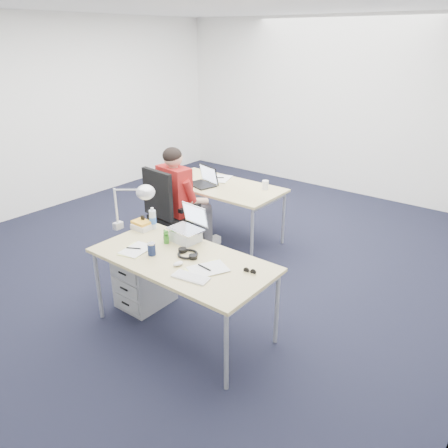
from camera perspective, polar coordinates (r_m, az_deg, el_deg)
The scene contains 24 objects.
floor at distance 5.27m, azimuth -3.44°, elevation -4.66°, with size 7.00×7.00×0.00m, color black.
room at distance 4.72m, azimuth -3.95°, elevation 14.05°, with size 6.02×7.02×2.80m.
desk_near at distance 3.77m, azimuth -5.48°, elevation -5.09°, with size 1.60×0.80×0.73m.
desk_far at distance 5.59m, azimuth -0.53°, elevation 4.68°, with size 1.60×0.80×0.73m.
office_chair at distance 5.25m, azimuth -6.58°, elevation -1.05°, with size 0.77×0.77×1.12m.
seated_person at distance 5.23m, azimuth -5.19°, elevation 3.05°, with size 0.44×0.75×1.33m.
drawer_pedestal_near at distance 4.40m, azimuth -10.30°, elevation -7.02°, with size 0.40×0.50×0.55m, color #A1A3A6.
drawer_pedestal_far at distance 6.03m, azimuth -5.60°, elevation 1.85°, with size 0.40×0.50×0.55m, color #A1A3A6.
silver_laptop at distance 3.98m, azimuth -5.07°, elevation -0.13°, with size 0.30×0.24×0.32m, color silver, non-canonical shape.
wireless_keyboard at distance 3.44m, azimuth -4.37°, elevation -6.95°, with size 0.30×0.12×0.01m, color white.
computer_mouse at distance 3.63m, azimuth -6.00°, elevation -5.18°, with size 0.06×0.09×0.03m, color white.
headphones at distance 3.78m, azimuth -4.77°, elevation -3.84°, with size 0.23×0.18×0.04m, color black, non-canonical shape.
can_koozie at distance 3.81m, azimuth -9.44°, elevation -3.24°, with size 0.07×0.07×0.11m, color #162044.
water_bottle at distance 4.31m, azimuth -9.30°, elevation 0.77°, with size 0.07×0.07×0.22m, color silver.
bear_figurine at distance 4.00m, azimuth -7.57°, elevation -1.63°, with size 0.07×0.05×0.13m, color #1D691C, non-canonical shape.
book_stack at distance 4.34m, azimuth -10.71°, elevation -0.14°, with size 0.18×0.14×0.08m, color silver.
cordless_phone at distance 4.37m, azimuth -10.54°, elevation 0.34°, with size 0.03×0.02×0.13m, color black.
papers_left at distance 3.94m, azimuth -11.53°, elevation -3.32°, with size 0.20×0.28×0.01m, color #F3FF93.
papers_right at distance 3.55m, azimuth -2.32°, elevation -5.94°, with size 0.22×0.31×0.01m, color #F3FF93.
sunglasses at distance 3.51m, azimuth 3.38°, elevation -6.17°, with size 0.11×0.05×0.03m, color black, non-canonical shape.
desk_lamp at distance 4.18m, azimuth -12.52°, elevation 2.35°, with size 0.49×0.18×0.56m, color silver, non-canonical shape.
dark_laptop at distance 5.52m, azimuth -3.03°, elevation 6.31°, with size 0.35×0.34×0.25m, color black, non-canonical shape.
far_cup at distance 5.41m, azimuth 5.42°, elevation 5.09°, with size 0.08×0.08×0.11m, color white.
far_papers at distance 5.80m, azimuth -0.63°, elevation 5.91°, with size 0.24×0.34×0.01m, color white.
Camera 1 is at (3.11, -3.47, 2.47)m, focal length 35.00 mm.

